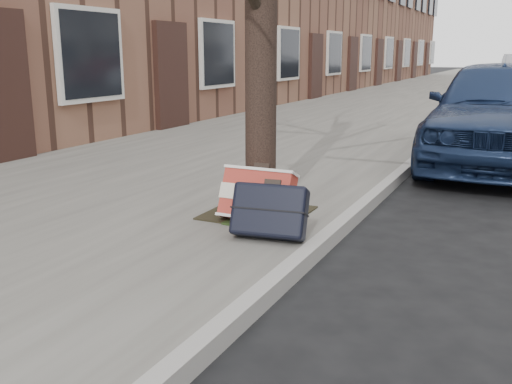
% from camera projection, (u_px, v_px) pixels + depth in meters
% --- Properties ---
extents(ground, '(120.00, 120.00, 0.00)m').
position_uv_depth(ground, '(478.00, 326.00, 3.31)').
color(ground, black).
rests_on(ground, ground).
extents(near_sidewalk, '(5.00, 70.00, 0.12)m').
position_uv_depth(near_sidewalk, '(399.00, 100.00, 17.96)').
color(near_sidewalk, slate).
rests_on(near_sidewalk, ground).
extents(dirt_patch, '(0.85, 0.85, 0.02)m').
position_uv_depth(dirt_patch, '(258.00, 213.00, 5.17)').
color(dirt_patch, black).
rests_on(dirt_patch, near_sidewalk).
extents(suitcase_red, '(0.62, 0.34, 0.48)m').
position_uv_depth(suitcase_red, '(257.00, 196.00, 4.84)').
color(suitcase_red, maroon).
rests_on(suitcase_red, near_sidewalk).
extents(suitcase_navy, '(0.63, 0.42, 0.46)m').
position_uv_depth(suitcase_navy, '(270.00, 210.00, 4.43)').
color(suitcase_navy, black).
rests_on(suitcase_navy, near_sidewalk).
extents(car_near_front, '(1.80, 4.43, 1.51)m').
position_uv_depth(car_near_front, '(501.00, 111.00, 7.82)').
color(car_near_front, '#182749').
rests_on(car_near_front, ground).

